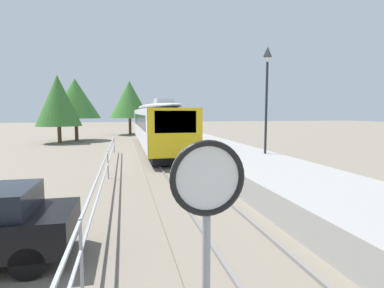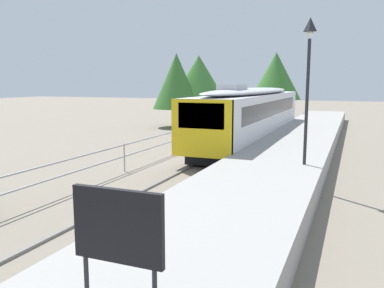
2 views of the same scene
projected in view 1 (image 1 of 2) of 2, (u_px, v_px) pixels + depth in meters
The scene contains 10 objects.
ground_plane at pixel (116, 174), 14.99m from camera, with size 160.00×160.00×0.00m, color slate.
track_rails at pixel (176, 170), 15.64m from camera, with size 3.20×60.00×0.14m.
commuter_train at pixel (156, 123), 24.45m from camera, with size 2.82×18.89×3.74m.
station_platform at pixel (236, 160), 16.30m from camera, with size 3.90×60.00×0.90m, color #999691.
platform_lamp_mid_platform at pixel (267, 80), 15.27m from camera, with size 0.34×0.34×5.35m.
speed_limit_sign at pixel (207, 224), 2.44m from camera, with size 0.61×0.10×2.81m.
carpark_fence at pixel (80, 238), 5.12m from camera, with size 0.06×36.06×1.25m.
tree_behind_carpark at pixel (75, 99), 31.86m from camera, with size 5.11×5.11×6.49m.
tree_behind_station_far at pixel (58, 101), 29.46m from camera, with size 4.27×4.27×6.59m.
tree_distant_left at pixel (129, 99), 40.58m from camera, with size 5.28×5.28×7.16m.
Camera 1 is at (-2.54, 6.78, 3.02)m, focal length 28.55 mm.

